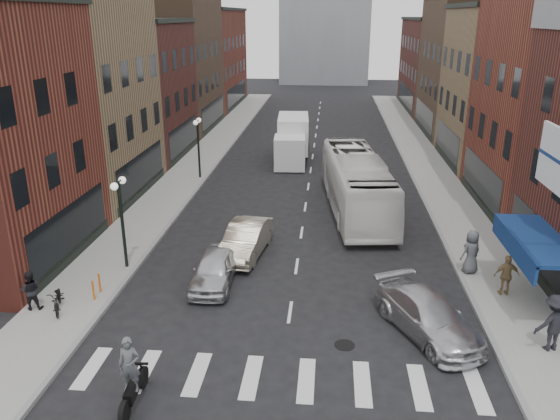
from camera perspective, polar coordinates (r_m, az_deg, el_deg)
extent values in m
plane|color=black|center=(20.00, 0.83, -12.07)|extent=(160.00, 160.00, 0.00)
cube|color=gray|center=(41.50, -8.57, 4.90)|extent=(3.00, 74.00, 0.15)
cube|color=gray|center=(40.98, 15.27, 4.23)|extent=(3.00, 74.00, 0.15)
cube|color=gray|center=(41.19, -6.53, 4.78)|extent=(0.20, 74.00, 0.16)
cube|color=gray|center=(40.76, 13.19, 4.22)|extent=(0.20, 74.00, 0.16)
cube|color=silver|center=(17.53, 0.03, -17.22)|extent=(12.00, 2.20, 0.01)
cube|color=black|center=(25.84, -21.06, -1.89)|extent=(0.08, 7.20, 2.20)
cube|color=#8E744E|center=(35.26, -22.71, 10.85)|extent=(10.00, 10.00, 12.00)
cube|color=black|center=(34.14, -14.29, 3.93)|extent=(0.08, 8.00, 2.20)
cube|color=#4F241C|center=(44.42, -16.64, 11.77)|extent=(10.00, 10.00, 10.00)
cube|color=black|center=(43.41, -10.03, 7.55)|extent=(0.08, 8.00, 2.20)
cube|color=black|center=(44.07, -17.32, 18.39)|extent=(10.30, 10.20, 0.30)
cube|color=brown|center=(54.59, -12.54, 15.04)|extent=(10.00, 12.00, 13.00)
cube|color=black|center=(53.91, -7.02, 10.04)|extent=(0.08, 9.60, 2.20)
cube|color=maroon|center=(68.12, -8.89, 15.26)|extent=(10.00, 16.00, 11.00)
cube|color=black|center=(67.51, -4.52, 12.06)|extent=(0.08, 12.80, 2.20)
cube|color=black|center=(67.93, -9.16, 20.02)|extent=(10.30, 16.20, 0.30)
cube|color=black|center=(24.83, 25.51, -3.40)|extent=(0.08, 7.20, 2.20)
cube|color=black|center=(33.38, 20.26, 2.95)|extent=(0.08, 8.00, 2.20)
cube|color=#8E744E|center=(43.48, 24.12, 11.41)|extent=(10.00, 10.00, 11.00)
cube|color=black|center=(42.82, 17.04, 6.82)|extent=(0.08, 8.00, 2.20)
cube|color=black|center=(43.20, 25.22, 18.80)|extent=(10.30, 10.20, 0.30)
cube|color=brown|center=(53.93, 20.60, 13.70)|extent=(10.00, 12.00, 12.00)
cube|color=black|center=(53.44, 14.81, 9.46)|extent=(0.08, 9.60, 2.20)
cube|color=#4F241C|center=(67.59, 17.50, 14.16)|extent=(10.00, 16.00, 10.00)
cube|color=black|center=(67.13, 12.97, 11.59)|extent=(0.08, 12.80, 2.20)
cube|color=black|center=(67.37, 17.97, 18.51)|extent=(10.30, 16.20, 0.30)
cube|color=navy|center=(22.39, 25.36, -2.77)|extent=(1.80, 5.00, 0.15)
cube|color=navy|center=(22.23, 23.17, -3.57)|extent=(0.10, 5.00, 0.70)
cube|color=silver|center=(19.38, 27.08, 4.61)|extent=(0.12, 3.00, 2.00)
cylinder|color=black|center=(24.23, -16.10, -1.72)|extent=(0.14, 0.14, 4.00)
cylinder|color=black|center=(23.60, -16.56, 2.81)|extent=(0.06, 0.90, 0.06)
sphere|color=white|center=(23.22, -16.94, 2.37)|extent=(0.32, 0.32, 0.32)
sphere|color=white|center=(24.02, -16.16, 3.01)|extent=(0.32, 0.32, 0.32)
cylinder|color=black|center=(37.01, -8.49, 6.18)|extent=(0.14, 0.14, 4.00)
cylinder|color=black|center=(36.60, -8.65, 9.22)|extent=(0.06, 0.90, 0.06)
sphere|color=white|center=(36.18, -8.81, 9.01)|extent=(0.32, 0.32, 0.32)
sphere|color=white|center=(37.04, -8.48, 9.27)|extent=(0.32, 0.32, 0.32)
cylinder|color=#D8590C|center=(22.38, -18.93, -7.94)|extent=(0.08, 0.08, 0.80)
cylinder|color=#D8590C|center=(22.86, -18.34, -7.26)|extent=(0.08, 0.08, 0.80)
cube|color=white|center=(39.28, 1.02, 6.02)|extent=(2.32, 2.49, 2.28)
cube|color=black|center=(39.23, 1.02, 6.35)|extent=(2.29, 1.40, 1.00)
cube|color=white|center=(42.51, 1.38, 8.02)|extent=(2.55, 4.87, 2.64)
cube|color=navy|center=(42.51, 1.38, 8.02)|extent=(2.42, 1.95, 1.09)
cube|color=black|center=(42.66, 1.35, 5.99)|extent=(2.34, 6.03, 0.32)
cylinder|color=black|center=(39.75, -0.48, 4.97)|extent=(0.26, 0.82, 0.82)
cylinder|color=black|center=(39.60, 2.55, 4.89)|extent=(0.26, 0.82, 0.82)
cylinder|color=black|center=(42.74, -0.06, 6.02)|extent=(0.26, 0.82, 0.82)
cylinder|color=black|center=(42.60, 2.76, 5.95)|extent=(0.26, 0.82, 0.82)
cylinder|color=black|center=(44.51, 0.16, 6.58)|extent=(0.26, 0.82, 0.82)
cylinder|color=black|center=(44.38, 2.87, 6.51)|extent=(0.26, 0.82, 0.82)
cylinder|color=black|center=(17.52, -14.14, -16.59)|extent=(0.14, 0.67, 0.67)
cylinder|color=black|center=(16.40, -15.94, -19.64)|extent=(0.14, 0.67, 0.67)
cube|color=black|center=(16.82, -15.07, -17.47)|extent=(0.35, 1.23, 0.35)
cube|color=black|center=(17.00, -14.55, -15.27)|extent=(0.56, 0.10, 0.06)
imported|color=#525559|center=(16.26, -15.46, -15.32)|extent=(0.64, 0.45, 1.67)
imported|color=white|center=(30.95, 7.98, 2.80)|extent=(4.00, 11.91, 3.25)
imported|color=silver|center=(22.71, -6.89, -6.13)|extent=(1.67, 4.06, 1.38)
imported|color=beige|center=(25.28, -3.62, -3.09)|extent=(2.16, 4.73, 1.50)
imported|color=silver|center=(19.93, 15.24, -10.63)|extent=(3.87, 5.17, 1.39)
imported|color=black|center=(22.09, -22.20, -8.60)|extent=(1.22, 1.83, 0.91)
imported|color=black|center=(22.43, -24.62, -7.63)|extent=(0.82, 0.59, 1.53)
imported|color=black|center=(20.11, 26.68, -10.49)|extent=(1.40, 0.99, 1.96)
imported|color=olive|center=(23.12, 22.59, -6.31)|extent=(1.01, 0.55, 1.67)
imported|color=#4F5156|center=(24.48, 19.36, -4.14)|extent=(1.11, 0.98, 1.90)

